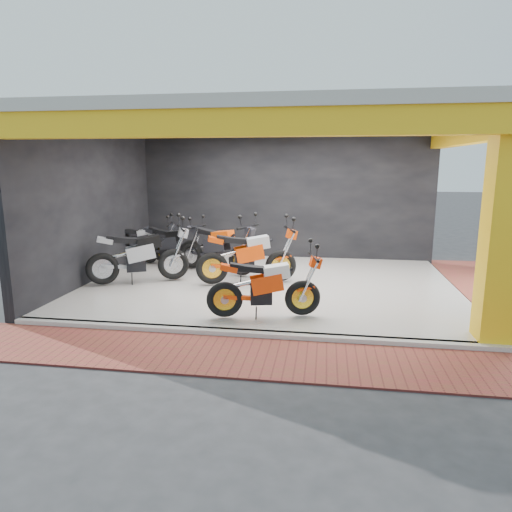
{
  "coord_description": "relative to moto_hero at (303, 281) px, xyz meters",
  "views": [
    {
      "loc": [
        1.2,
        -7.8,
        2.71
      ],
      "look_at": [
        -0.17,
        1.05,
        0.9
      ],
      "focal_mm": 32.0,
      "sensor_mm": 36.0,
      "label": 1
    }
  ],
  "objects": [
    {
      "name": "showroom_ceiling",
      "position": [
        -0.84,
        2.17,
        2.86
      ],
      "size": [
        8.4,
        6.4,
        0.2
      ],
      "primitive_type": "cube",
      "color": "beige",
      "rests_on": "corner_column"
    },
    {
      "name": "header_beam_front",
      "position": [
        -0.84,
        -0.83,
        2.56
      ],
      "size": [
        8.4,
        0.3,
        0.4
      ],
      "primitive_type": "cube",
      "color": "yellow",
      "rests_on": "corner_column"
    },
    {
      "name": "left_wall",
      "position": [
        -4.94,
        2.17,
        1.01
      ],
      "size": [
        0.2,
        6.2,
        3.5
      ],
      "primitive_type": "cube",
      "color": "black",
      "rests_on": "ground"
    },
    {
      "name": "showroom_floor",
      "position": [
        -0.84,
        2.17,
        -0.69
      ],
      "size": [
        8.0,
        6.0,
        0.1
      ],
      "primitive_type": "cube",
      "color": "white",
      "rests_on": "ground"
    },
    {
      "name": "floor_kerb",
      "position": [
        -0.84,
        -0.85,
        -0.69
      ],
      "size": [
        8.0,
        0.2,
        0.1
      ],
      "primitive_type": "cube",
      "color": "white",
      "rests_on": "ground"
    },
    {
      "name": "header_beam_right",
      "position": [
        3.16,
        2.17,
        2.56
      ],
      "size": [
        0.3,
        6.4,
        0.4
      ],
      "primitive_type": "cube",
      "color": "yellow",
      "rests_on": "corner_column"
    },
    {
      "name": "ground",
      "position": [
        -0.84,
        0.17,
        -0.74
      ],
      "size": [
        80.0,
        80.0,
        0.0
      ],
      "primitive_type": "plane",
      "color": "#2D2D30",
      "rests_on": "ground"
    },
    {
      "name": "moto_row_d",
      "position": [
        -2.96,
        3.24,
        0.01
      ],
      "size": [
        2.27,
        1.41,
        1.3
      ],
      "primitive_type": null,
      "rotation": [
        0.0,
        0.0,
        -0.31
      ],
      "color": "black",
      "rests_on": "showroom_floor"
    },
    {
      "name": "moto_row_a",
      "position": [
        -0.61,
        2.27,
        0.08
      ],
      "size": [
        2.51,
        1.57,
        1.44
      ],
      "primitive_type": null,
      "rotation": [
        0.0,
        0.0,
        0.32
      ],
      "color": "#DB4009",
      "rests_on": "showroom_floor"
    },
    {
      "name": "moto_row_e",
      "position": [
        -3.87,
        3.78,
        -0.0
      ],
      "size": [
        2.17,
        1.1,
        1.27
      ],
      "primitive_type": null,
      "rotation": [
        0.0,
        0.0,
        0.17
      ],
      "color": "black",
      "rests_on": "showroom_floor"
    },
    {
      "name": "moto_hero",
      "position": [
        0.0,
        0.0,
        0.0
      ],
      "size": [
        2.2,
        1.22,
        1.27
      ],
      "primitive_type": null,
      "rotation": [
        0.0,
        0.0,
        0.23
      ],
      "color": "#FF3F0A",
      "rests_on": "showroom_floor"
    },
    {
      "name": "corner_column",
      "position": [
        2.91,
        -0.58,
        1.01
      ],
      "size": [
        0.5,
        0.5,
        3.5
      ],
      "primitive_type": "cube",
      "color": "yellow",
      "rests_on": "ground"
    },
    {
      "name": "paver_right",
      "position": [
        3.96,
        2.17,
        -0.72
      ],
      "size": [
        1.4,
        7.0,
        0.03
      ],
      "primitive_type": "cube",
      "color": "maroon",
      "rests_on": "ground"
    },
    {
      "name": "moto_row_b",
      "position": [
        -3.03,
        2.05,
        0.08
      ],
      "size": [
        2.5,
        1.82,
        1.44
      ],
      "primitive_type": null,
      "rotation": [
        0.0,
        0.0,
        0.45
      ],
      "color": "#9C9EA3",
      "rests_on": "showroom_floor"
    },
    {
      "name": "paver_front",
      "position": [
        -0.84,
        -1.63,
        -0.72
      ],
      "size": [
        9.0,
        1.4,
        0.03
      ],
      "primitive_type": "cube",
      "color": "maroon",
      "rests_on": "ground"
    },
    {
      "name": "back_wall",
      "position": [
        -0.84,
        5.27,
        1.01
      ],
      "size": [
        8.2,
        0.2,
        3.5
      ],
      "primitive_type": "cube",
      "color": "black",
      "rests_on": "ground"
    },
    {
      "name": "moto_row_c",
      "position": [
        -1.58,
        2.68,
        0.08
      ],
      "size": [
        2.5,
        1.74,
        1.44
      ],
      "primitive_type": null,
      "rotation": [
        0.0,
        0.0,
        -0.41
      ],
      "color": "black",
      "rests_on": "showroom_floor"
    }
  ]
}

